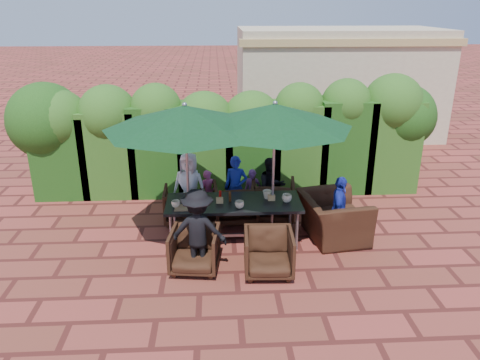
{
  "coord_description": "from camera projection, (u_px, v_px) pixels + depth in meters",
  "views": [
    {
      "loc": [
        -0.29,
        -7.36,
        3.91
      ],
      "look_at": [
        0.14,
        0.4,
        0.95
      ],
      "focal_mm": 35.0,
      "sensor_mm": 36.0,
      "label": 1
    }
  ],
  "objects": [
    {
      "name": "cup_e",
      "position": [
        287.0,
        198.0,
        7.89
      ],
      "size": [
        0.17,
        0.17,
        0.13
      ],
      "primitive_type": "imported",
      "color": "beige",
      "rests_on": "dining_table"
    },
    {
      "name": "pedestrian_a",
      "position": [
        295.0,
        125.0,
        12.05
      ],
      "size": [
        1.83,
        1.53,
        1.91
      ],
      "primitive_type": "imported",
      "rotation": [
        0.0,
        0.0,
        2.54
      ],
      "color": "#238127",
      "rests_on": "ground"
    },
    {
      "name": "cup_a",
      "position": [
        176.0,
        204.0,
        7.68
      ],
      "size": [
        0.15,
        0.15,
        0.12
      ],
      "primitive_type": "imported",
      "color": "beige",
      "rests_on": "dining_table"
    },
    {
      "name": "cup_d",
      "position": [
        267.0,
        194.0,
        8.03
      ],
      "size": [
        0.15,
        0.15,
        0.14
      ],
      "primitive_type": "imported",
      "color": "beige",
      "rests_on": "dining_table"
    },
    {
      "name": "chair_far_mid",
      "position": [
        236.0,
        201.0,
        8.81
      ],
      "size": [
        0.85,
        0.8,
        0.82
      ],
      "primitive_type": "imported",
      "rotation": [
        0.0,
        0.0,
        3.21
      ],
      "color": "black",
      "rests_on": "ground"
    },
    {
      "name": "pedestrian_b",
      "position": [
        310.0,
        126.0,
        12.17
      ],
      "size": [
        1.01,
        0.92,
        1.81
      ],
      "primitive_type": "imported",
      "rotation": [
        0.0,
        0.0,
        3.73
      ],
      "color": "#DD4E97",
      "rests_on": "ground"
    },
    {
      "name": "building",
      "position": [
        337.0,
        82.0,
        14.41
      ],
      "size": [
        6.2,
        3.08,
        3.2
      ],
      "color": "beige",
      "rests_on": "ground"
    },
    {
      "name": "chair_near_right",
      "position": [
        269.0,
        251.0,
        7.09
      ],
      "size": [
        0.76,
        0.72,
        0.76
      ],
      "primitive_type": "imported",
      "rotation": [
        0.0,
        0.0,
        -0.04
      ],
      "color": "black",
      "rests_on": "ground"
    },
    {
      "name": "ground",
      "position": [
        233.0,
        238.0,
        8.27
      ],
      "size": [
        80.0,
        80.0,
        0.0
      ],
      "primitive_type": "plane",
      "color": "maroon",
      "rests_on": "ground"
    },
    {
      "name": "chair_near_left",
      "position": [
        195.0,
        248.0,
        7.19
      ],
      "size": [
        0.81,
        0.77,
        0.75
      ],
      "primitive_type": "imported",
      "rotation": [
        0.0,
        0.0,
        -0.13
      ],
      "color": "black",
      "rests_on": "ground"
    },
    {
      "name": "ketchup_bottle",
      "position": [
        220.0,
        195.0,
        7.96
      ],
      "size": [
        0.04,
        0.04,
        0.17
      ],
      "primitive_type": "cylinder",
      "color": "#B20C0A",
      "rests_on": "dining_table"
    },
    {
      "name": "number_block_left",
      "position": [
        220.0,
        200.0,
        7.84
      ],
      "size": [
        0.12,
        0.06,
        0.1
      ],
      "primitive_type": "cube",
      "color": "tan",
      "rests_on": "dining_table"
    },
    {
      "name": "adult_end_right",
      "position": [
        339.0,
        209.0,
        8.01
      ],
      "size": [
        0.51,
        0.75,
        1.18
      ],
      "primitive_type": "imported",
      "rotation": [
        0.0,
        0.0,
        1.32
      ],
      "color": "#1E2BA5",
      "rests_on": "ground"
    },
    {
      "name": "adult_far_left",
      "position": [
        189.0,
        186.0,
        8.83
      ],
      "size": [
        0.73,
        0.56,
        1.32
      ],
      "primitive_type": "imported",
      "rotation": [
        0.0,
        0.0,
        -0.3
      ],
      "color": "white",
      "rests_on": "ground"
    },
    {
      "name": "serving_tray",
      "position": [
        186.0,
        208.0,
        7.66
      ],
      "size": [
        0.35,
        0.25,
        0.02
      ],
      "primitive_type": "cube",
      "color": "#9C764B",
      "rests_on": "dining_table"
    },
    {
      "name": "dining_table",
      "position": [
        234.0,
        206.0,
        7.94
      ],
      "size": [
        2.28,
        0.9,
        0.75
      ],
      "color": "black",
      "rests_on": "ground"
    },
    {
      "name": "hedge_wall",
      "position": [
        222.0,
        131.0,
        9.95
      ],
      "size": [
        9.1,
        1.6,
        2.53
      ],
      "color": "#193A10",
      "rests_on": "ground"
    },
    {
      "name": "child_left",
      "position": [
        209.0,
        193.0,
        9.05
      ],
      "size": [
        0.4,
        0.36,
        0.91
      ],
      "primitive_type": "imported",
      "rotation": [
        0.0,
        0.0,
        0.35
      ],
      "color": "#DD4E97",
      "rests_on": "ground"
    },
    {
      "name": "chair_end_right",
      "position": [
        334.0,
        211.0,
        8.13
      ],
      "size": [
        0.94,
        1.29,
        1.04
      ],
      "primitive_type": "imported",
      "rotation": [
        0.0,
        0.0,
        1.71
      ],
      "color": "black",
      "rests_on": "ground"
    },
    {
      "name": "chair_far_right",
      "position": [
        273.0,
        198.0,
        8.93
      ],
      "size": [
        0.9,
        0.86,
        0.83
      ],
      "primitive_type": "imported",
      "rotation": [
        0.0,
        0.0,
        3.01
      ],
      "color": "black",
      "rests_on": "ground"
    },
    {
      "name": "umbrella_right",
      "position": [
        275.0,
        116.0,
        7.46
      ],
      "size": [
        2.54,
        2.54,
        2.46
      ],
      "color": "gray",
      "rests_on": "ground"
    },
    {
      "name": "number_block_right",
      "position": [
        271.0,
        198.0,
        7.95
      ],
      "size": [
        0.12,
        0.06,
        0.1
      ],
      "primitive_type": "cube",
      "color": "tan",
      "rests_on": "dining_table"
    },
    {
      "name": "child_right",
      "position": [
        252.0,
        192.0,
        9.1
      ],
      "size": [
        0.38,
        0.33,
        0.91
      ],
      "primitive_type": "imported",
      "rotation": [
        0.0,
        0.0,
        -0.23
      ],
      "color": "#834392",
      "rests_on": "ground"
    },
    {
      "name": "umbrella_left",
      "position": [
        185.0,
        118.0,
        7.34
      ],
      "size": [
        2.63,
        2.63,
        2.46
      ],
      "color": "gray",
      "rests_on": "ground"
    },
    {
      "name": "cup_c",
      "position": [
        239.0,
        204.0,
        7.66
      ],
      "size": [
        0.15,
        0.15,
        0.12
      ],
      "primitive_type": "imported",
      "color": "beige",
      "rests_on": "dining_table"
    },
    {
      "name": "adult_near_left",
      "position": [
        198.0,
        231.0,
        7.09
      ],
      "size": [
        0.89,
        0.48,
        1.34
      ],
      "primitive_type": "imported",
      "rotation": [
        0.0,
        0.0,
        3.04
      ],
      "color": "black",
      "rests_on": "ground"
    },
    {
      "name": "cup_b",
      "position": [
        196.0,
        196.0,
        7.98
      ],
      "size": [
        0.15,
        0.15,
        0.14
      ],
      "primitive_type": "imported",
      "color": "beige",
      "rests_on": "dining_table"
    },
    {
      "name": "chair_far_left",
      "position": [
        184.0,
        203.0,
        8.8
      ],
      "size": [
        0.75,
        0.7,
        0.75
      ],
      "primitive_type": "imported",
      "rotation": [
        0.0,
        0.0,
        3.17
      ],
      "color": "black",
      "rests_on": "ground"
    },
    {
      "name": "adult_far_mid",
      "position": [
        236.0,
        187.0,
        8.9
      ],
      "size": [
        0.49,
        0.43,
        1.22
      ],
      "primitive_type": "imported",
      "rotation": [
        0.0,
        0.0,
        -0.17
      ],
      "color": "#1E2BA5",
      "rests_on": "ground"
    },
    {
      "name": "pedestrian_c",
      "position": [
        351.0,
        128.0,
        12.04
      ],
      "size": [
        1.24,
        0.84,
        1.78
      ],
      "primitive_type": "imported",
      "rotation": [
        0.0,
        0.0,
        2.84
      ],
      "color": "gray",
      "rests_on": "ground"
    },
    {
      "name": "adult_far_right",
      "position": [
        271.0,
        188.0,
        8.94
      ],
      "size": [
        0.65,
        0.51,
        1.19
      ],
      "primitive_type": "imported",
      "rotation": [
        0.0,
        0.0,
        0.32
      ],
      "color": "black",
      "rests_on": "ground"
    },
    {
      "name": "sauce_bottle",
      "position": [
        230.0,
        197.0,
        7.9
      ],
      "size": [
        0.04,
        0.04,
        0.17
      ],
      "primitive_type": "cylinder",
      "color": "#4C230C",
      "rests_on": "dining_table"
    }
  ]
}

